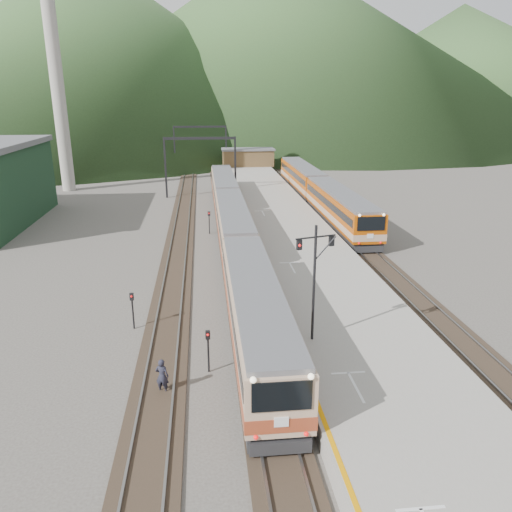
{
  "coord_description": "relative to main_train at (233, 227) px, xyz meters",
  "views": [
    {
      "loc": [
        -2.59,
        -12.5,
        13.25
      ],
      "look_at": [
        1.09,
        22.04,
        2.0
      ],
      "focal_mm": 35.0,
      "sensor_mm": 36.0,
      "label": 1
    }
  ],
  "objects": [
    {
      "name": "hill_c",
      "position": [
        110.0,
        179.02,
        23.11
      ],
      "size": [
        160.0,
        160.0,
        50.0
      ],
      "primitive_type": "cone",
      "color": "#314D26",
      "rests_on": "ground"
    },
    {
      "name": "platform",
      "position": [
        5.6,
        7.02,
        -1.39
      ],
      "size": [
        8.0,
        100.0,
        1.0
      ],
      "primitive_type": "cube",
      "color": "gray",
      "rests_on": "ground"
    },
    {
      "name": "short_signal_a",
      "position": [
        -2.61,
        -21.32,
        -0.43
      ],
      "size": [
        0.24,
        0.19,
        2.27
      ],
      "color": "black",
      "rests_on": "ground"
    },
    {
      "name": "smokestack",
      "position": [
        -22.0,
        31.02,
        13.11
      ],
      "size": [
        1.8,
        1.8,
        30.0
      ],
      "primitive_type": "cylinder",
      "color": "#9E998E",
      "rests_on": "ground"
    },
    {
      "name": "short_signal_c",
      "position": [
        -6.95,
        -15.97,
        -0.43
      ],
      "size": [
        0.23,
        0.18,
        2.27
      ],
      "color": "black",
      "rests_on": "ground"
    },
    {
      "name": "hill_a",
      "position": [
        -40.0,
        159.02,
        28.11
      ],
      "size": [
        180.0,
        180.0,
        60.0
      ],
      "primitive_type": "cone",
      "color": "#314D26",
      "rests_on": "ground"
    },
    {
      "name": "track_main",
      "position": [
        0.0,
        9.02,
        -1.83
      ],
      "size": [
        2.6,
        200.0,
        0.23
      ],
      "color": "black",
      "rests_on": "ground"
    },
    {
      "name": "signal_mast",
      "position": [
        2.85,
        -20.29,
        2.9
      ],
      "size": [
        2.14,
        0.72,
        6.18
      ],
      "color": "black",
      "rests_on": "platform"
    },
    {
      "name": "gantry_far",
      "position": [
        -2.85,
        49.02,
        3.69
      ],
      "size": [
        9.55,
        0.25,
        8.0
      ],
      "color": "black",
      "rests_on": "ground"
    },
    {
      "name": "track_second",
      "position": [
        11.5,
        9.02,
        -1.83
      ],
      "size": [
        2.6,
        200.0,
        0.23
      ],
      "color": "black",
      "rests_on": "ground"
    },
    {
      "name": "hill_b",
      "position": [
        30.0,
        199.02,
        35.61
      ],
      "size": [
        220.0,
        220.0,
        75.0
      ],
      "primitive_type": "cone",
      "color": "#314D26",
      "rests_on": "ground"
    },
    {
      "name": "short_signal_b",
      "position": [
        -2.11,
        4.92,
        -0.43
      ],
      "size": [
        0.26,
        0.22,
        2.27
      ],
      "color": "black",
      "rests_on": "ground"
    },
    {
      "name": "main_train",
      "position": [
        0.0,
        0.0,
        0.0
      ],
      "size": [
        2.73,
        56.03,
        3.33
      ],
      "color": "tan",
      "rests_on": "track_main"
    },
    {
      "name": "station_shed",
      "position": [
        5.6,
        47.02,
        0.68
      ],
      "size": [
        9.4,
        4.4,
        3.1
      ],
      "color": "brown",
      "rests_on": "platform"
    },
    {
      "name": "gantry_near",
      "position": [
        -2.85,
        24.02,
        3.69
      ],
      "size": [
        9.55,
        0.25,
        8.0
      ],
      "color": "black",
      "rests_on": "ground"
    },
    {
      "name": "track_far",
      "position": [
        -5.0,
        9.02,
        -1.83
      ],
      "size": [
        2.6,
        200.0,
        0.23
      ],
      "color": "black",
      "rests_on": "ground"
    },
    {
      "name": "worker",
      "position": [
        -4.77,
        -22.92,
        -1.03
      ],
      "size": [
        0.72,
        0.58,
        1.73
      ],
      "primitive_type": "imported",
      "rotation": [
        0.0,
        0.0,
        2.85
      ],
      "color": "#1E1F2C",
      "rests_on": "ground"
    },
    {
      "name": "second_train",
      "position": [
        11.5,
        16.42,
        0.13
      ],
      "size": [
        2.95,
        40.14,
        3.6
      ],
      "color": "#A24206",
      "rests_on": "track_second"
    }
  ]
}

